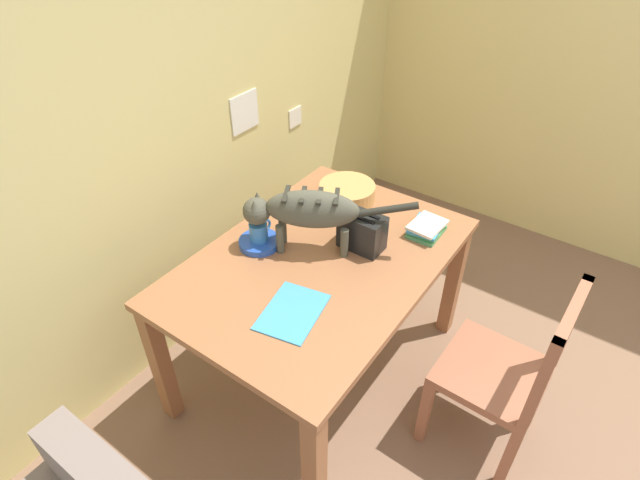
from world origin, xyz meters
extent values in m
cube|color=#DBCD7E|center=(0.00, 2.24, 1.25)|extent=(4.29, 0.10, 2.50)
cube|color=white|center=(0.34, 2.18, 1.12)|extent=(0.20, 0.01, 0.20)
cube|color=white|center=(0.77, 2.18, 0.94)|extent=(0.11, 0.01, 0.11)
cube|color=#995F3A|center=(-0.03, 1.44, 0.73)|extent=(1.38, 0.95, 0.03)
cube|color=brown|center=(-0.03, 1.44, 0.68)|extent=(1.30, 0.87, 0.07)
cube|color=#995F3A|center=(-0.67, 1.01, 0.36)|extent=(0.07, 0.07, 0.71)
cube|color=#995F3A|center=(0.60, 1.01, 0.36)|extent=(0.07, 0.07, 0.71)
cube|color=#995F3A|center=(-0.67, 1.86, 0.36)|extent=(0.07, 0.07, 0.71)
cube|color=#995F3A|center=(0.60, 1.86, 0.36)|extent=(0.07, 0.07, 0.71)
ellipsoid|color=#4C4B3B|center=(0.00, 1.50, 0.96)|extent=(0.32, 0.42, 0.18)
cube|color=#2A2920|center=(0.05, 1.41, 1.03)|extent=(0.12, 0.08, 0.01)
cube|color=#2A2920|center=(0.02, 1.48, 1.03)|extent=(0.12, 0.08, 0.01)
cube|color=#2A2920|center=(-0.02, 1.54, 1.03)|extent=(0.12, 0.08, 0.01)
cube|color=#2A2920|center=(-0.05, 1.60, 1.03)|extent=(0.12, 0.08, 0.01)
cylinder|color=#4C4B3B|center=(-0.10, 1.61, 0.82)|extent=(0.04, 0.04, 0.14)
cylinder|color=#4C4B3B|center=(-0.03, 1.64, 0.82)|extent=(0.04, 0.04, 0.14)
cylinder|color=#4C4B3B|center=(0.04, 1.36, 0.82)|extent=(0.04, 0.04, 0.14)
cylinder|color=#4C4B3B|center=(0.11, 1.40, 0.82)|extent=(0.04, 0.04, 0.14)
sphere|color=#4C4B3B|center=(-0.12, 1.72, 0.94)|extent=(0.12, 0.12, 0.12)
cone|color=#4C4B3B|center=(-0.15, 1.70, 0.99)|extent=(0.04, 0.04, 0.05)
cone|color=#4C4B3B|center=(-0.09, 1.73, 0.99)|extent=(0.04, 0.04, 0.05)
cylinder|color=#2A2920|center=(0.16, 1.22, 0.98)|extent=(0.16, 0.24, 0.09)
cylinder|color=#244DB2|center=(-0.12, 1.72, 0.76)|extent=(0.19, 0.19, 0.03)
cylinder|color=#3375BB|center=(-0.12, 1.72, 0.82)|extent=(0.08, 0.08, 0.09)
torus|color=#3375BB|center=(-0.07, 1.72, 0.83)|extent=(0.06, 0.01, 0.06)
cube|color=#3E92C4|center=(-0.37, 1.33, 0.75)|extent=(0.33, 0.26, 0.01)
cube|color=#48995F|center=(0.40, 1.13, 0.76)|extent=(0.18, 0.14, 0.02)
cube|color=#4B9F51|center=(0.41, 1.13, 0.77)|extent=(0.19, 0.15, 0.01)
cube|color=#328ABD|center=(0.41, 1.13, 0.79)|extent=(0.19, 0.16, 0.01)
cube|color=silver|center=(0.40, 1.13, 0.80)|extent=(0.19, 0.15, 0.01)
cylinder|color=tan|center=(0.43, 1.60, 0.79)|extent=(0.29, 0.29, 0.09)
cylinder|color=brown|center=(0.43, 1.60, 0.80)|extent=(0.24, 0.24, 0.08)
cube|color=black|center=(0.14, 1.33, 0.83)|extent=(0.12, 0.20, 0.17)
cube|color=black|center=(0.12, 1.33, 0.92)|extent=(0.02, 0.14, 0.01)
cube|color=black|center=(0.16, 1.33, 0.92)|extent=(0.02, 0.14, 0.01)
cube|color=#97593D|center=(0.08, 0.62, 0.43)|extent=(0.43, 0.43, 0.04)
cube|color=#97593D|center=(0.07, 0.43, 0.89)|extent=(0.42, 0.05, 0.08)
cube|color=#97593D|center=(-0.12, 0.43, 0.69)|extent=(0.04, 0.04, 0.48)
cube|color=#97593D|center=(0.26, 0.43, 0.69)|extent=(0.04, 0.04, 0.48)
cube|color=#97593D|center=(-0.11, 0.81, 0.21)|extent=(0.04, 0.04, 0.41)
cube|color=#97593D|center=(0.27, 0.80, 0.21)|extent=(0.04, 0.04, 0.41)
cube|color=#97593D|center=(-0.12, 0.44, 0.21)|extent=(0.04, 0.04, 0.41)
cube|color=#97593D|center=(0.26, 0.43, 0.21)|extent=(0.04, 0.04, 0.41)
camera|label=1|loc=(-1.45, 0.44, 2.18)|focal=28.30mm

